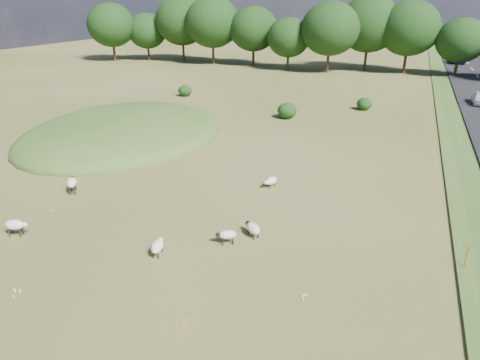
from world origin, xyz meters
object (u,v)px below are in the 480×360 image
sheep_0 (157,246)px  sheep_2 (72,182)px  sheep_1 (253,228)px  sheep_4 (271,181)px  sheep_5 (15,225)px  marker_post (467,258)px  sheep_3 (227,235)px  car_4 (457,59)px  car_1 (471,50)px

sheep_0 → sheep_2: bearing=50.5°
sheep_0 → sheep_1: (3.51, 3.17, 0.00)m
sheep_4 → sheep_5: (-9.95, -10.38, 0.19)m
marker_post → sheep_3: 10.62m
sheep_4 → sheep_5: sheep_5 is taller
car_4 → sheep_4: bearing=-102.8°
marker_post → sheep_2: marker_post is taller
sheep_4 → car_4: car_4 is taller
marker_post → sheep_5: marker_post is taller
marker_post → car_4: (4.19, 70.32, 0.38)m
sheep_2 → sheep_3: 11.29m
sheep_3 → car_4: car_4 is taller
sheep_3 → sheep_4: bearing=-117.1°
sheep_3 → sheep_5: 10.53m
sheep_3 → sheep_4: (-0.11, 7.30, -0.11)m
sheep_0 → car_1: 94.14m
sheep_4 → car_1: bearing=-171.7°
sheep_5 → car_4: (24.71, 75.25, 0.38)m
sheep_4 → car_1: (18.55, 82.47, 0.54)m
car_4 → sheep_5: bearing=-108.2°
sheep_2 → car_4: car_4 is taller
sheep_0 → sheep_5: size_ratio=0.99×
sheep_1 → sheep_2: (-11.97, 0.90, 0.23)m
sheep_1 → car_1: (17.57, 88.58, 0.51)m
marker_post → sheep_3: bearing=-170.0°
sheep_3 → sheep_5: (-10.06, -3.09, 0.09)m
sheep_2 → sheep_5: sheep_2 is taller
sheep_2 → car_4: bearing=-55.3°
sheep_0 → sheep_5: (-7.43, -1.11, 0.17)m
sheep_5 → car_1: size_ratio=0.26×
car_1 → marker_post: bearing=84.8°
sheep_4 → car_4: 66.52m
sheep_2 → car_1: (29.54, 87.68, 0.29)m
car_1 → sheep_4: bearing=77.3°
marker_post → car_4: 70.44m
marker_post → car_1: (7.99, 87.92, 0.35)m
sheep_1 → car_4: (13.77, 70.97, 0.54)m
sheep_5 → sheep_1: bearing=5.5°
sheep_1 → car_1: car_1 is taller
sheep_4 → car_4: bearing=-171.8°
sheep_3 → sheep_5: bearing=-10.9°
marker_post → sheep_0: size_ratio=0.97×
sheep_0 → car_1: bearing=-26.7°
marker_post → sheep_0: 13.64m
sheep_1 → sheep_0: bearing=83.4°
marker_post → sheep_5: size_ratio=0.97×
sheep_5 → car_4: bearing=56.0°
marker_post → car_1: 88.29m
sheep_1 → marker_post: bearing=-134.7°
sheep_3 → sheep_5: size_ratio=0.84×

